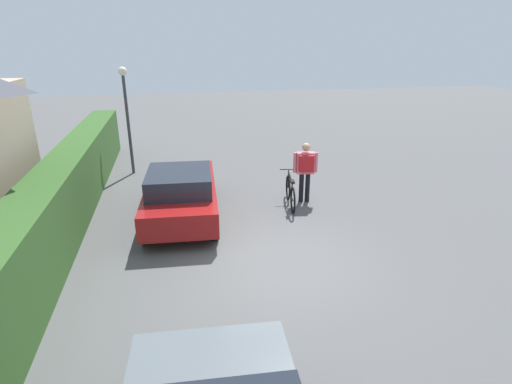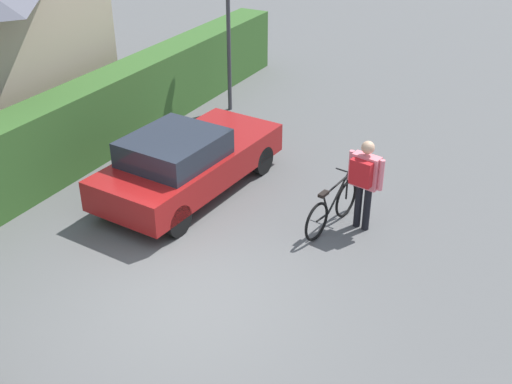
{
  "view_description": "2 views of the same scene",
  "coord_description": "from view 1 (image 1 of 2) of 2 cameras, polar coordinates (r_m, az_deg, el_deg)",
  "views": [
    {
      "loc": [
        -7.0,
        1.94,
        4.28
      ],
      "look_at": [
        0.57,
        0.33,
        1.38
      ],
      "focal_mm": 28.18,
      "sensor_mm": 36.0,
      "label": 1
    },
    {
      "loc": [
        -6.4,
        -4.63,
        6.23
      ],
      "look_at": [
        1.94,
        -0.12,
        0.92
      ],
      "focal_mm": 45.15,
      "sensor_mm": 36.0,
      "label": 2
    }
  ],
  "objects": [
    {
      "name": "ground_plane",
      "position": [
        8.43,
        3.04,
        -9.99
      ],
      "size": [
        60.0,
        60.0,
        0.0
      ],
      "primitive_type": "plane",
      "color": "#505050"
    },
    {
      "name": "hedge_row",
      "position": [
        8.24,
        -29.55,
        -7.15
      ],
      "size": [
        21.03,
        0.9,
        1.65
      ],
      "primitive_type": "cube",
      "color": "#315724",
      "rests_on": "ground"
    },
    {
      "name": "parked_car_far",
      "position": [
        10.36,
        -10.6,
        -0.04
      ],
      "size": [
        4.24,
        2.01,
        1.36
      ],
      "color": "maroon",
      "rests_on": "ground"
    },
    {
      "name": "bicycle",
      "position": [
        11.08,
        4.9,
        -0.11
      ],
      "size": [
        1.69,
        0.5,
        0.92
      ],
      "color": "black",
      "rests_on": "ground"
    },
    {
      "name": "person_rider",
      "position": [
        11.2,
        7.03,
        3.56
      ],
      "size": [
        0.41,
        0.67,
        1.7
      ],
      "color": "black",
      "rests_on": "ground"
    },
    {
      "name": "street_lamp",
      "position": [
        14.12,
        -17.95,
        11.71
      ],
      "size": [
        0.28,
        0.28,
        3.54
      ],
      "color": "#38383D",
      "rests_on": "ground"
    }
  ]
}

